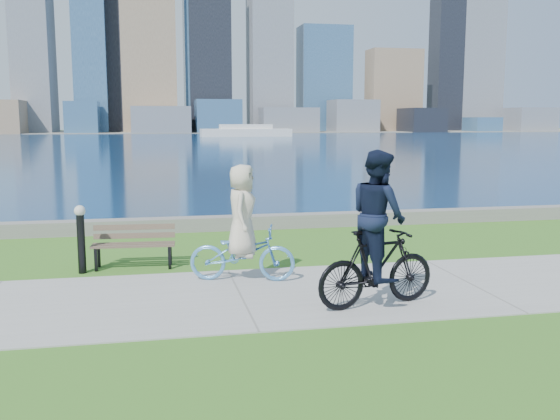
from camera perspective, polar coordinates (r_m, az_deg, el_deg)
The scene contains 11 objects.
ground at distance 10.16m, azimuth -3.60°, elevation -7.94°, with size 320.00×320.00×0.00m, color #2F6119.
concrete_path at distance 10.16m, azimuth -3.60°, elevation -7.89°, with size 80.00×3.50×0.02m, color gray.
seawall at distance 16.14m, azimuth -6.66°, elevation -1.25°, with size 90.00×0.50×0.35m, color slate.
bay_water at distance 81.72m, azimuth -10.66°, elevation 6.19°, with size 320.00×131.00×0.01m, color navy.
far_shore at distance 139.70m, azimuth -11.07°, elevation 7.03°, with size 320.00×30.00×0.12m, color slate.
city_skyline at distance 140.95m, azimuth -13.11°, elevation 16.60°, with size 178.86×23.84×76.00m.
ferry_far at distance 102.25m, azimuth -3.15°, elevation 7.18°, with size 14.59×4.17×1.98m.
park_bench at distance 12.35m, azimuth -13.21°, elevation -2.86°, with size 1.59×0.64×0.81m.
bollard_lamp at distance 12.08m, azimuth -17.75°, elevation -2.15°, with size 0.21×0.21×1.28m.
cyclist_woman at distance 10.94m, azimuth -3.48°, elevation -2.56°, with size 1.10×1.96×2.05m.
cyclist_man at distance 9.48m, azimuth 8.89°, elevation -2.88°, with size 0.96×2.05×2.38m.
Camera 1 is at (-1.33, -9.66, 2.84)m, focal length 40.00 mm.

